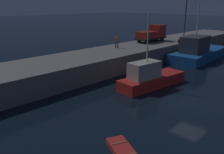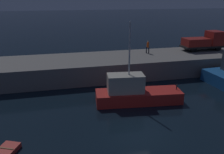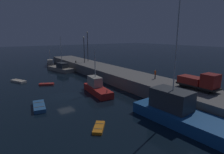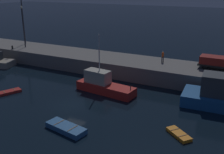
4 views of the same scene
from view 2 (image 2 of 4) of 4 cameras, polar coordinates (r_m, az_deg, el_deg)
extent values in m
plane|color=black|center=(17.35, 6.83, -13.85)|extent=(320.00, 320.00, 0.00)
cube|color=slate|center=(29.01, -2.28, 2.56)|extent=(78.52, 7.09, 2.26)
cube|color=red|center=(21.95, 6.49, -4.77)|extent=(8.10, 3.14, 1.11)
cube|color=#ADA899|center=(21.18, 3.32, -1.55)|extent=(3.43, 2.01, 1.66)
cylinder|color=silver|center=(20.34, 4.32, 6.86)|extent=(0.14, 0.14, 4.67)
cylinder|color=#262626|center=(22.73, 15.52, -2.32)|extent=(0.10, 0.10, 0.50)
cube|color=olive|center=(16.73, -24.45, -15.60)|extent=(0.94, 0.48, 0.04)
cylinder|color=black|center=(36.85, 22.85, 7.20)|extent=(0.90, 0.28, 0.90)
cylinder|color=black|center=(35.45, 24.52, 6.55)|extent=(0.90, 0.28, 0.90)
cylinder|color=black|center=(34.77, 17.77, 7.15)|extent=(0.90, 0.28, 0.90)
cylinder|color=black|center=(33.29, 19.33, 6.47)|extent=(0.90, 0.28, 0.90)
cube|color=black|center=(35.03, 21.20, 7.05)|extent=(5.90, 2.16, 0.25)
cube|color=maroon|center=(35.87, 23.77, 8.74)|extent=(1.90, 2.14, 1.89)
cube|color=maroon|center=(34.33, 19.85, 8.07)|extent=(3.43, 2.15, 1.01)
cylinder|color=black|center=(31.27, 8.41, 6.49)|extent=(0.13, 0.13, 0.80)
cylinder|color=black|center=(31.20, 8.97, 6.43)|extent=(0.13, 0.13, 0.80)
cylinder|color=#E54C14|center=(31.08, 8.75, 7.77)|extent=(0.43, 0.43, 0.66)
sphere|color=tan|center=(31.00, 8.80, 8.58)|extent=(0.19, 0.19, 0.19)
camera|label=1|loc=(13.80, -80.18, -1.81)|focal=38.53mm
camera|label=3|loc=(33.95, 72.07, 7.10)|focal=29.44mm
camera|label=4|loc=(24.31, 101.49, 5.09)|focal=42.84mm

